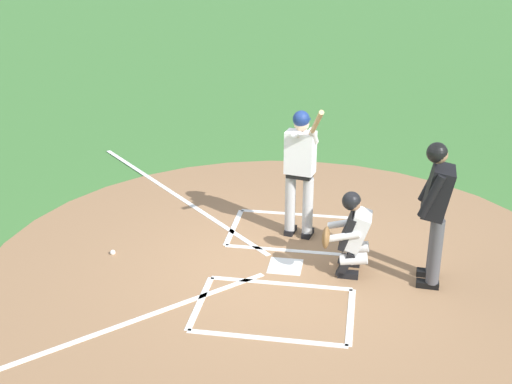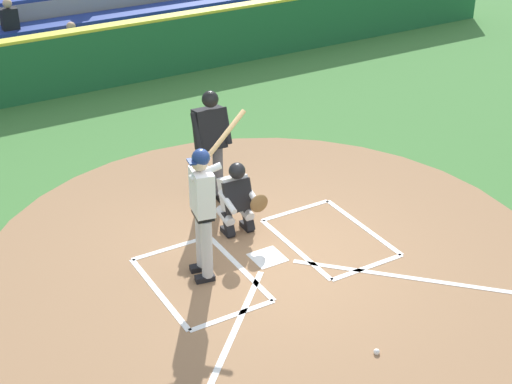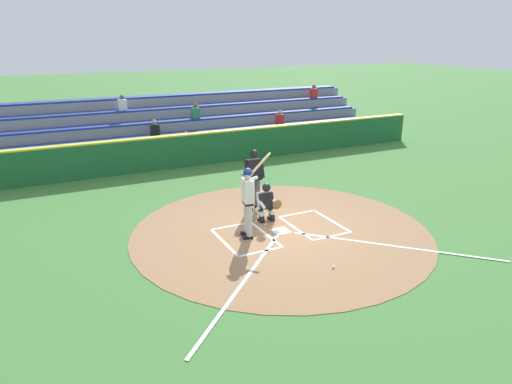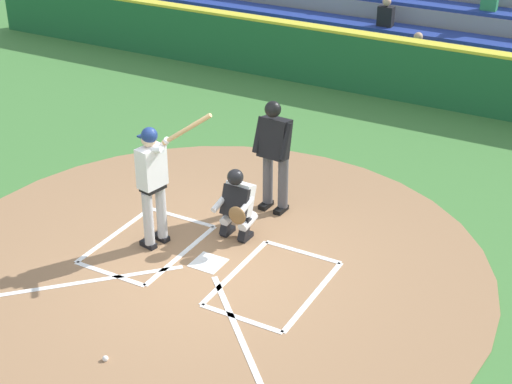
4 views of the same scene
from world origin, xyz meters
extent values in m
plane|color=#427A38|center=(0.00, 0.00, 0.00)|extent=(120.00, 120.00, 0.00)
cylinder|color=#99704C|center=(0.00, 0.00, 0.01)|extent=(8.00, 8.00, 0.01)
cube|color=white|center=(0.00, 0.00, 0.01)|extent=(0.44, 0.44, 0.01)
cube|color=white|center=(-1.05, -0.90, 0.01)|extent=(1.20, 0.08, 0.01)
cube|color=white|center=(-1.05, 0.90, 0.01)|extent=(1.20, 0.08, 0.01)
cube|color=white|center=(-0.45, 0.00, 0.01)|extent=(0.08, 1.80, 0.01)
cube|color=white|center=(-1.65, 0.00, 0.01)|extent=(0.08, 1.80, 0.01)
cube|color=white|center=(1.05, -0.90, 0.01)|extent=(1.20, 0.08, 0.01)
cube|color=white|center=(1.05, 0.90, 0.01)|extent=(1.20, 0.08, 0.01)
cube|color=white|center=(0.45, 0.00, 0.01)|extent=(0.08, 1.80, 0.01)
cube|color=white|center=(1.65, 0.00, 0.01)|extent=(0.08, 1.80, 0.01)
cube|color=white|center=(2.10, 2.10, 0.01)|extent=(3.73, 3.73, 0.01)
cube|color=white|center=(-2.10, 2.10, 0.01)|extent=(3.73, 3.73, 0.01)
cylinder|color=#BCBCBC|center=(0.96, 0.06, 0.50)|extent=(0.15, 0.15, 0.84)
cube|color=black|center=(1.00, 0.05, 0.04)|extent=(0.28, 0.17, 0.09)
cylinder|color=#BCBCBC|center=(0.91, -0.20, 0.50)|extent=(0.15, 0.15, 0.84)
cube|color=black|center=(0.95, -0.20, 0.04)|extent=(0.28, 0.17, 0.09)
cube|color=black|center=(0.94, -0.07, 0.97)|extent=(0.28, 0.38, 0.10)
cube|color=white|center=(0.94, -0.07, 1.28)|extent=(0.31, 0.44, 0.60)
sphere|color=beige|center=(0.96, -0.07, 1.69)|extent=(0.21, 0.21, 0.21)
sphere|color=navy|center=(0.94, -0.07, 1.76)|extent=(0.23, 0.23, 0.23)
cube|color=navy|center=(1.04, -0.09, 1.73)|extent=(0.14, 0.19, 0.02)
cylinder|color=white|center=(0.89, -0.04, 1.56)|extent=(0.44, 0.17, 0.21)
cylinder|color=white|center=(0.85, -0.25, 1.56)|extent=(0.28, 0.14, 0.29)
cylinder|color=tan|center=(0.47, -0.31, 1.86)|extent=(0.72, 0.24, 0.53)
cylinder|color=tan|center=(0.80, -0.23, 1.62)|extent=(0.09, 0.09, 0.08)
cube|color=black|center=(-0.14, -0.83, 0.04)|extent=(0.13, 0.26, 0.09)
cube|color=black|center=(-0.14, -0.79, 0.20)|extent=(0.13, 0.25, 0.37)
cylinder|color=silver|center=(-0.15, -0.89, 0.28)|extent=(0.16, 0.37, 0.21)
cube|color=black|center=(0.18, -0.84, 0.04)|extent=(0.13, 0.26, 0.09)
cube|color=black|center=(0.18, -0.80, 0.20)|extent=(0.13, 0.25, 0.37)
cylinder|color=silver|center=(0.17, -0.90, 0.28)|extent=(0.16, 0.37, 0.21)
cube|color=silver|center=(0.01, -0.91, 0.62)|extent=(0.41, 0.37, 0.52)
cube|color=black|center=(0.02, -0.80, 0.62)|extent=(0.43, 0.23, 0.46)
sphere|color=#9E7051|center=(0.02, -0.84, 0.99)|extent=(0.21, 0.21, 0.21)
sphere|color=black|center=(0.02, -0.82, 1.01)|extent=(0.24, 0.24, 0.24)
cylinder|color=silver|center=(-0.18, -0.73, 0.60)|extent=(0.10, 0.45, 0.20)
cylinder|color=silver|center=(0.22, -0.74, 0.60)|extent=(0.10, 0.45, 0.20)
ellipsoid|color=brown|center=(-0.17, -0.53, 0.57)|extent=(0.28, 0.11, 0.28)
cylinder|color=#4C4C51|center=(-0.22, -1.87, 0.51)|extent=(0.16, 0.16, 0.86)
cube|color=black|center=(-0.22, -1.82, 0.04)|extent=(0.15, 0.29, 0.09)
cylinder|color=#4C4C51|center=(0.05, -1.89, 0.51)|extent=(0.16, 0.16, 0.86)
cube|color=black|center=(0.06, -1.84, 0.04)|extent=(0.15, 0.29, 0.09)
cube|color=black|center=(-0.08, -1.84, 1.25)|extent=(0.46, 0.39, 0.66)
sphere|color=#9E7051|center=(-0.08, -1.80, 1.72)|extent=(0.22, 0.22, 0.22)
sphere|color=black|center=(-0.08, -1.78, 1.74)|extent=(0.25, 0.25, 0.25)
cylinder|color=black|center=(-0.32, -1.74, 1.28)|extent=(0.12, 0.29, 0.56)
cylinder|color=black|center=(0.16, -1.77, 1.28)|extent=(0.12, 0.29, 0.56)
sphere|color=white|center=(-0.05, 2.37, 0.04)|extent=(0.07, 0.07, 0.07)
camera|label=1|loc=(-7.96, -0.94, 4.49)|focal=48.50mm
camera|label=2|loc=(4.71, 7.72, 5.98)|focal=54.52mm
camera|label=3|loc=(5.69, 10.06, 5.02)|focal=32.65mm
camera|label=4|loc=(-5.09, 7.84, 6.09)|focal=54.90mm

